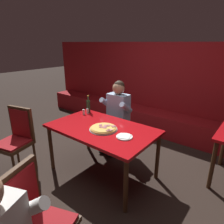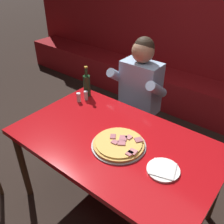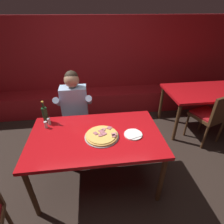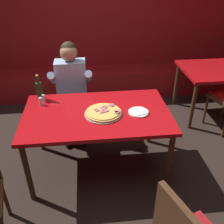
% 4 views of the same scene
% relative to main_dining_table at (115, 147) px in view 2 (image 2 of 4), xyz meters
% --- Properties ---
extents(ground_plane, '(24.00, 24.00, 0.00)m').
position_rel_main_dining_table_xyz_m(ground_plane, '(0.00, 0.00, -0.68)').
color(ground_plane, black).
extents(booth_wall_panel, '(6.80, 0.16, 1.90)m').
position_rel_main_dining_table_xyz_m(booth_wall_panel, '(0.00, 2.18, 0.27)').
color(booth_wall_panel, maroon).
rests_on(booth_wall_panel, ground_plane).
extents(booth_bench, '(6.46, 0.48, 0.46)m').
position_rel_main_dining_table_xyz_m(booth_bench, '(0.00, 1.86, -0.45)').
color(booth_bench, maroon).
rests_on(booth_bench, ground_plane).
extents(main_dining_table, '(1.52, 0.91, 0.75)m').
position_rel_main_dining_table_xyz_m(main_dining_table, '(0.00, 0.00, 0.00)').
color(main_dining_table, '#422816').
rests_on(main_dining_table, ground_plane).
extents(pizza, '(0.39, 0.39, 0.05)m').
position_rel_main_dining_table_xyz_m(pizza, '(0.07, -0.04, 0.09)').
color(pizza, '#9E9EA3').
rests_on(pizza, main_dining_table).
extents(plate_white_paper, '(0.21, 0.21, 0.02)m').
position_rel_main_dining_table_xyz_m(plate_white_paper, '(0.43, -0.05, 0.08)').
color(plate_white_paper, white).
rests_on(plate_white_paper, main_dining_table).
extents(beer_bottle, '(0.07, 0.07, 0.29)m').
position_rel_main_dining_table_xyz_m(beer_bottle, '(-0.62, 0.36, 0.18)').
color(beer_bottle, '#19381E').
rests_on(beer_bottle, main_dining_table).
extents(shaker_oregano, '(0.04, 0.04, 0.09)m').
position_rel_main_dining_table_xyz_m(shaker_oregano, '(-0.57, 0.29, 0.11)').
color(shaker_oregano, silver).
rests_on(shaker_oregano, main_dining_table).
extents(shaker_red_pepper_flakes, '(0.04, 0.04, 0.09)m').
position_rel_main_dining_table_xyz_m(shaker_red_pepper_flakes, '(-0.59, 0.22, 0.11)').
color(shaker_red_pepper_flakes, silver).
rests_on(shaker_red_pepper_flakes, main_dining_table).
extents(diner_seated_blue_shirt, '(0.53, 0.53, 1.27)m').
position_rel_main_dining_table_xyz_m(diner_seated_blue_shirt, '(-0.28, 0.68, 0.03)').
color(diner_seated_blue_shirt, black).
rests_on(diner_seated_blue_shirt, ground_plane).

